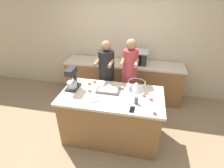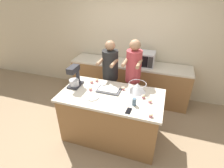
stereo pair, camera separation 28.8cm
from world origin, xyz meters
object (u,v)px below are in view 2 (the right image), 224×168
baking_tray (109,90)px  small_plate (92,97)px  person_right (133,80)px  cupcake_6 (150,101)px  cupcake_5 (123,88)px  microwave_oven (143,59)px  stand_mixer (75,77)px  cupcake_0 (90,89)px  cupcake_2 (151,115)px  mixing_bowl (137,87)px  cupcake_1 (92,82)px  cell_phone (129,111)px  cupcake_3 (144,97)px  person_left (110,78)px  cupcake_4 (97,80)px  drinking_glass (134,102)px

baking_tray → small_plate: baking_tray is taller
person_right → cupcake_6: bearing=-58.3°
cupcake_5 → microwave_oven: bearing=82.8°
stand_mixer → cupcake_0: size_ratio=6.80×
cupcake_0 → cupcake_2: bearing=-19.6°
mixing_bowl → cupcake_1: size_ratio=5.36×
cell_phone → cupcake_3: (0.15, 0.41, 0.02)m
stand_mixer → cupcake_3: (1.25, -0.02, -0.14)m
baking_tray → microwave_oven: (0.38, 1.30, 0.14)m
cupcake_2 → cell_phone: bearing=175.1°
person_right → microwave_oven: size_ratio=3.44×
person_right → mixing_bowl: size_ratio=5.61×
person_right → stand_mixer: 1.12m
person_left → cupcake_4: bearing=-118.5°
cupcake_1 → stand_mixer: bearing=-143.8°
stand_mixer → microwave_oven: (1.02, 1.32, -0.01)m
stand_mixer → cupcake_6: bearing=-4.6°
microwave_oven → cupcake_3: 1.36m
mixing_bowl → small_plate: mixing_bowl is taller
cell_phone → small_plate: small_plate is taller
person_right → baking_tray: (-0.31, -0.55, 0.03)m
stand_mixer → cupcake_0: stand_mixer is taller
stand_mixer → cell_phone: stand_mixer is taller
small_plate → cupcake_3: size_ratio=3.69×
stand_mixer → cupcake_1: size_ratio=6.80×
person_left → cupcake_1: (-0.23, -0.40, 0.08)m
microwave_oven → drinking_glass: size_ratio=4.19×
person_left → cupcake_1: bearing=-120.5°
stand_mixer → baking_tray: (0.64, 0.02, -0.15)m
cupcake_6 → cupcake_4: bearing=160.3°
cell_phone → cupcake_4: 1.05m
cupcake_1 → cupcake_5: 0.62m
cell_phone → cupcake_5: bearing=112.6°
mixing_bowl → small_plate: size_ratio=1.45×
baking_tray → cell_phone: (0.46, -0.44, -0.01)m
cupcake_1 → cupcake_2: size_ratio=1.00×
mixing_bowl → cupcake_5: mixing_bowl is taller
drinking_glass → cupcake_2: bearing=-35.7°
cupcake_3 → cupcake_5: size_ratio=1.00×
person_left → cell_phone: person_left is taller
cupcake_5 → small_plate: bearing=-136.5°
baking_tray → stand_mixer: bearing=-178.0°
mixing_bowl → cupcake_4: mixing_bowl is taller
drinking_glass → cupcake_2: size_ratio=2.09×
baking_tray → drinking_glass: (0.50, -0.27, 0.04)m
person_right → cupcake_2: (0.48, -1.02, 0.04)m
person_right → cupcake_0: person_right is taller
baking_tray → small_plate: 0.34m
person_left → person_right: 0.47m
cupcake_0 → cupcake_3: (0.92, 0.04, 0.00)m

